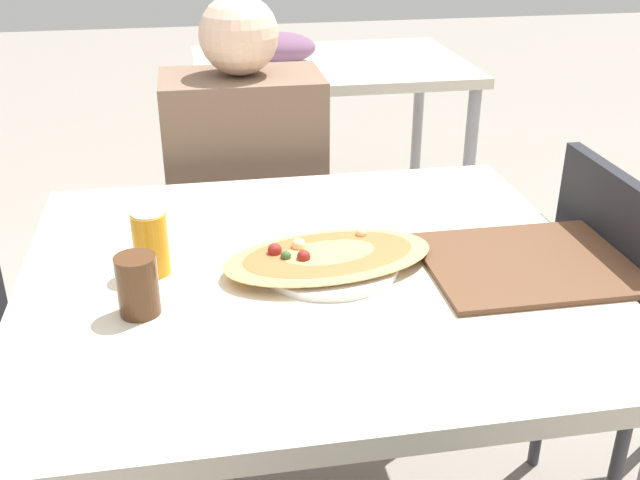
{
  "coord_description": "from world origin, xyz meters",
  "views": [
    {
      "loc": [
        -0.2,
        -1.25,
        1.44
      ],
      "look_at": [
        0.02,
        0.0,
        0.82
      ],
      "focal_mm": 42.0,
      "sensor_mm": 36.0,
      "label": 1
    }
  ],
  "objects_px": {
    "dining_table": "(311,302)",
    "chair_far_seated": "(245,216)",
    "soda_can": "(151,243)",
    "drink_glass": "(138,285)",
    "chair_side_right": "(634,334)",
    "person_seated": "(245,172)",
    "pizza_main": "(328,258)"
  },
  "relations": [
    {
      "from": "dining_table",
      "to": "chair_far_seated",
      "type": "xyz_separation_m",
      "value": [
        -0.07,
        0.82,
        -0.17
      ]
    },
    {
      "from": "soda_can",
      "to": "drink_glass",
      "type": "xyz_separation_m",
      "value": [
        -0.02,
        -0.14,
        -0.01
      ]
    },
    {
      "from": "drink_glass",
      "to": "chair_side_right",
      "type": "bearing_deg",
      "value": 6.94
    },
    {
      "from": "drink_glass",
      "to": "dining_table",
      "type": "bearing_deg",
      "value": 18.71
    },
    {
      "from": "person_seated",
      "to": "dining_table",
      "type": "bearing_deg",
      "value": 95.59
    },
    {
      "from": "dining_table",
      "to": "soda_can",
      "type": "bearing_deg",
      "value": 172.87
    },
    {
      "from": "dining_table",
      "to": "chair_side_right",
      "type": "height_order",
      "value": "chair_side_right"
    },
    {
      "from": "chair_side_right",
      "to": "soda_can",
      "type": "relative_size",
      "value": 7.25
    },
    {
      "from": "chair_far_seated",
      "to": "drink_glass",
      "type": "relative_size",
      "value": 8.4
    },
    {
      "from": "chair_far_seated",
      "to": "chair_side_right",
      "type": "distance_m",
      "value": 1.14
    },
    {
      "from": "chair_far_seated",
      "to": "pizza_main",
      "type": "distance_m",
      "value": 0.87
    },
    {
      "from": "soda_can",
      "to": "chair_side_right",
      "type": "bearing_deg",
      "value": -0.88
    },
    {
      "from": "dining_table",
      "to": "pizza_main",
      "type": "bearing_deg",
      "value": 1.67
    },
    {
      "from": "chair_far_seated",
      "to": "drink_glass",
      "type": "height_order",
      "value": "chair_far_seated"
    },
    {
      "from": "person_seated",
      "to": "drink_glass",
      "type": "distance_m",
      "value": 0.86
    },
    {
      "from": "dining_table",
      "to": "drink_glass",
      "type": "bearing_deg",
      "value": -161.29
    },
    {
      "from": "dining_table",
      "to": "soda_can",
      "type": "xyz_separation_m",
      "value": [
        -0.3,
        0.04,
        0.14
      ]
    },
    {
      "from": "dining_table",
      "to": "chair_side_right",
      "type": "distance_m",
      "value": 0.76
    },
    {
      "from": "pizza_main",
      "to": "person_seated",
      "type": "bearing_deg",
      "value": 98.23
    },
    {
      "from": "chair_far_seated",
      "to": "drink_glass",
      "type": "xyz_separation_m",
      "value": [
        -0.25,
        -0.93,
        0.3
      ]
    },
    {
      "from": "dining_table",
      "to": "chair_far_seated",
      "type": "relative_size",
      "value": 1.21
    },
    {
      "from": "chair_side_right",
      "to": "drink_glass",
      "type": "distance_m",
      "value": 1.1
    },
    {
      "from": "chair_side_right",
      "to": "soda_can",
      "type": "distance_m",
      "value": 1.08
    },
    {
      "from": "person_seated",
      "to": "chair_side_right",
      "type": "bearing_deg",
      "value": 139.66
    },
    {
      "from": "chair_far_seated",
      "to": "pizza_main",
      "type": "xyz_separation_m",
      "value": [
        0.1,
        -0.82,
        0.27
      ]
    },
    {
      "from": "chair_far_seated",
      "to": "soda_can",
      "type": "xyz_separation_m",
      "value": [
        -0.23,
        -0.78,
        0.31
      ]
    },
    {
      "from": "dining_table",
      "to": "chair_side_right",
      "type": "relative_size",
      "value": 1.21
    },
    {
      "from": "dining_table",
      "to": "drink_glass",
      "type": "height_order",
      "value": "drink_glass"
    },
    {
      "from": "chair_side_right",
      "to": "soda_can",
      "type": "bearing_deg",
      "value": -90.88
    },
    {
      "from": "dining_table",
      "to": "pizza_main",
      "type": "distance_m",
      "value": 0.1
    },
    {
      "from": "soda_can",
      "to": "dining_table",
      "type": "bearing_deg",
      "value": -7.13
    },
    {
      "from": "person_seated",
      "to": "chair_far_seated",
      "type": "bearing_deg",
      "value": -90.0
    }
  ]
}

